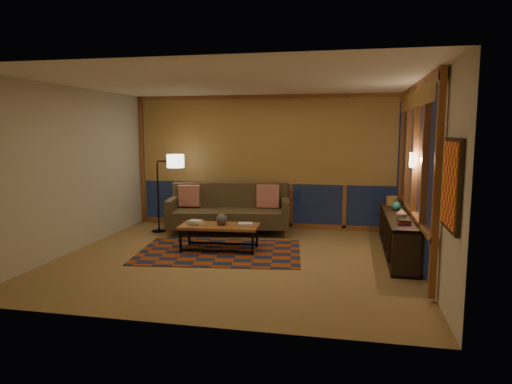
% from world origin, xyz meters
% --- Properties ---
extents(floor, '(5.50, 5.00, 0.01)m').
position_xyz_m(floor, '(0.00, 0.00, 0.00)').
color(floor, '#9E7D47').
rests_on(floor, ground).
extents(ceiling, '(5.50, 5.00, 0.01)m').
position_xyz_m(ceiling, '(0.00, 0.00, 2.70)').
color(ceiling, '#F2E9CD').
rests_on(ceiling, walls).
extents(walls, '(5.51, 5.01, 2.70)m').
position_xyz_m(walls, '(0.00, 0.00, 1.35)').
color(walls, beige).
rests_on(walls, floor).
extents(window_wall_back, '(5.30, 0.16, 2.60)m').
position_xyz_m(window_wall_back, '(0.00, 2.43, 1.35)').
color(window_wall_back, olive).
rests_on(window_wall_back, walls).
extents(window_wall_right, '(0.16, 3.70, 2.60)m').
position_xyz_m(window_wall_right, '(2.68, 0.60, 1.35)').
color(window_wall_right, olive).
rests_on(window_wall_right, walls).
extents(wall_art, '(0.06, 0.74, 0.94)m').
position_xyz_m(wall_art, '(2.71, -1.85, 1.45)').
color(wall_art, red).
rests_on(wall_art, walls).
extents(wall_sconce, '(0.12, 0.18, 0.22)m').
position_xyz_m(wall_sconce, '(2.62, 0.45, 1.55)').
color(wall_sconce, white).
rests_on(wall_sconce, walls).
extents(sofa, '(2.42, 1.31, 0.94)m').
position_xyz_m(sofa, '(-0.57, 1.68, 0.47)').
color(sofa, brown).
rests_on(sofa, floor).
extents(pillow_left, '(0.43, 0.18, 0.41)m').
position_xyz_m(pillow_left, '(-1.40, 1.75, 0.68)').
color(pillow_left, '#AF190C').
rests_on(pillow_left, sofa).
extents(pillow_right, '(0.46, 0.20, 0.44)m').
position_xyz_m(pillow_right, '(0.14, 2.02, 0.69)').
color(pillow_right, '#AF190C').
rests_on(pillow_right, sofa).
extents(area_rug, '(2.84, 2.08, 0.01)m').
position_xyz_m(area_rug, '(-0.36, 0.31, 0.01)').
color(area_rug, '#92370F').
rests_on(area_rug, floor).
extents(coffee_table, '(1.33, 0.68, 0.43)m').
position_xyz_m(coffee_table, '(-0.40, 0.42, 0.22)').
color(coffee_table, olive).
rests_on(coffee_table, floor).
extents(book_stack_a, '(0.25, 0.21, 0.06)m').
position_xyz_m(book_stack_a, '(-0.80, 0.39, 0.46)').
color(book_stack_a, silver).
rests_on(book_stack_a, coffee_table).
extents(book_stack_b, '(0.28, 0.24, 0.05)m').
position_xyz_m(book_stack_b, '(0.04, 0.45, 0.46)').
color(book_stack_b, silver).
rests_on(book_stack_b, coffee_table).
extents(ceramic_pot, '(0.21, 0.21, 0.19)m').
position_xyz_m(ceramic_pot, '(-0.36, 0.45, 0.53)').
color(ceramic_pot, black).
rests_on(ceramic_pot, coffee_table).
extents(floor_lamp, '(0.60, 0.50, 1.53)m').
position_xyz_m(floor_lamp, '(-1.98, 1.56, 0.77)').
color(floor_lamp, black).
rests_on(floor_lamp, floor).
extents(bookshelf, '(0.40, 2.64, 0.66)m').
position_xyz_m(bookshelf, '(2.49, 0.81, 0.33)').
color(bookshelf, black).
rests_on(bookshelf, floor).
extents(basket, '(0.26, 0.26, 0.16)m').
position_xyz_m(basket, '(2.47, 1.67, 0.74)').
color(basket, '#A2834B').
rests_on(basket, bookshelf).
extents(teal_bowl, '(0.18, 0.18, 0.15)m').
position_xyz_m(teal_bowl, '(2.49, 1.14, 0.73)').
color(teal_bowl, '#268377').
rests_on(teal_bowl, bookshelf).
extents(vase, '(0.16, 0.16, 0.17)m').
position_xyz_m(vase, '(2.49, 0.39, 0.74)').
color(vase, tan).
rests_on(vase, bookshelf).
extents(shelf_book_stack, '(0.25, 0.29, 0.07)m').
position_xyz_m(shelf_book_stack, '(2.49, -0.03, 0.70)').
color(shelf_book_stack, silver).
rests_on(shelf_book_stack, bookshelf).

